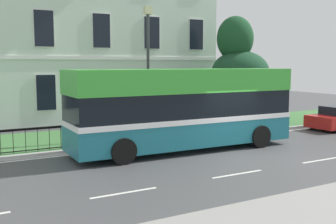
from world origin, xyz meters
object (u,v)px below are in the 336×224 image
at_px(georgian_townhouse, 73,18).
at_px(evergreen_tree, 239,80).
at_px(single_decker_bus, 184,108).
at_px(street_lamp_post, 148,62).

xyz_separation_m(georgian_townhouse, evergreen_tree, (7.49, -8.62, -4.05)).
relative_size(evergreen_tree, single_decker_bus, 0.66).
distance_m(georgian_townhouse, evergreen_tree, 12.11).
xyz_separation_m(georgian_townhouse, street_lamp_post, (0.21, -10.98, -3.01)).
bearing_deg(georgian_townhouse, street_lamp_post, -88.93).
distance_m(evergreen_tree, street_lamp_post, 7.73).
bearing_deg(street_lamp_post, single_decker_bus, -85.64).
bearing_deg(evergreen_tree, street_lamp_post, -162.04).
bearing_deg(evergreen_tree, single_decker_bus, -143.74).
height_order(evergreen_tree, single_decker_bus, evergreen_tree).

